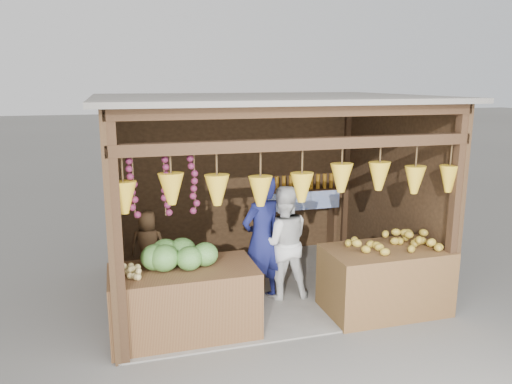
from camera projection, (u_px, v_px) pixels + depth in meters
ground at (263, 287)px, 7.03m from camera, size 80.00×80.00×0.00m
stall_structure at (262, 172)px, 6.62m from camera, size 4.30×3.30×2.66m
back_shelf at (301, 202)px, 8.33m from camera, size 1.25×0.32×1.32m
counter_left at (184, 301)px, 5.67m from camera, size 1.64×0.85×0.79m
counter_right at (385, 280)px, 6.24m from camera, size 1.50×0.85×0.82m
stool at (150, 291)px, 6.57m from camera, size 0.28×0.28×0.27m
man_standing at (262, 239)px, 6.44m from camera, size 0.73×0.62×1.69m
woman_standing at (283, 242)px, 6.57m from camera, size 0.81×0.66×1.53m
vendor_seated at (148, 247)px, 6.43m from camera, size 0.54×0.42×0.97m
melon_pile at (177, 253)px, 5.60m from camera, size 1.00×0.50×0.32m
tanfruit_pile at (127, 270)px, 5.35m from camera, size 0.34×0.40×0.13m
mango_pile at (394, 239)px, 6.15m from camera, size 1.40×0.64×0.22m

